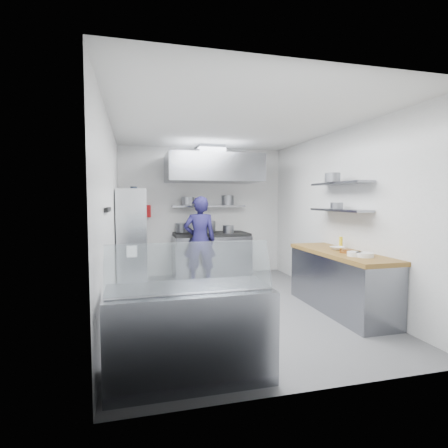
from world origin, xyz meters
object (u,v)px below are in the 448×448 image
object	(u,v)px
display_case	(189,333)
gas_range	(211,256)
chef	(200,240)
wire_rack	(132,241)

from	to	relation	value
display_case	gas_range	bearing A→B (deg)	74.98
gas_range	chef	world-z (taller)	chef
gas_range	display_case	world-z (taller)	gas_range
wire_rack	display_case	world-z (taller)	wire_rack
gas_range	display_case	size ratio (longest dim) A/B	1.07
display_case	chef	bearing A→B (deg)	78.02
chef	display_case	size ratio (longest dim) A/B	1.15
gas_range	chef	distance (m)	0.75
chef	wire_rack	size ratio (longest dim) A/B	0.94
chef	wire_rack	xyz separation A→B (m)	(-1.29, -0.30, 0.06)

